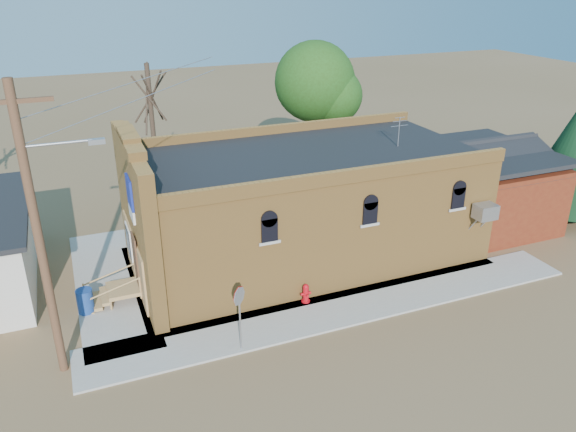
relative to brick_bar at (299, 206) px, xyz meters
name	(u,v)px	position (x,y,z in m)	size (l,w,h in m)	color
ground	(318,331)	(-1.64, -5.49, -2.34)	(120.00, 120.00, 0.00)	brown
sidewalk_south	(344,308)	(-0.14, -4.59, -2.30)	(19.00, 2.20, 0.08)	#9E9991
sidewalk_west	(110,284)	(-7.94, 0.51, -2.30)	(2.60, 10.00, 0.08)	#9E9991
brick_bar	(299,206)	(0.00, 0.00, 0.00)	(16.40, 7.97, 6.30)	#B57B37
red_shed	(486,178)	(9.86, 0.01, -0.07)	(5.40, 6.40, 4.30)	#5F1E10
utility_pole	(39,231)	(-9.79, -4.29, 2.43)	(3.12, 0.26, 9.00)	#4B311E
tree_bare_near	(150,96)	(-4.64, 7.51, 3.62)	(2.80, 2.80, 7.65)	#423026
tree_leafy	(315,82)	(4.36, 8.01, 3.59)	(4.40, 4.40, 8.15)	#423026
fire_hydrant	(306,293)	(-1.30, -3.70, -1.89)	(0.42, 0.39, 0.75)	#B90A13
stop_sign	(239,302)	(-4.41, -5.49, -0.48)	(0.49, 0.48, 2.31)	#98989E
trash_barrel	(85,301)	(-8.94, -1.29, -1.81)	(0.59, 0.59, 0.90)	navy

